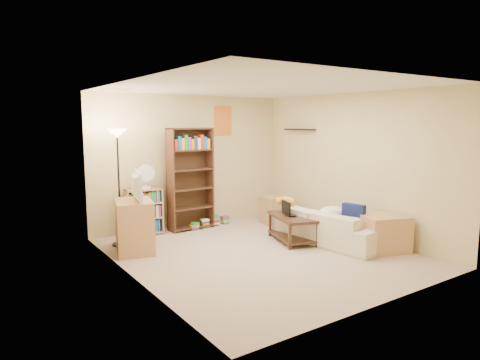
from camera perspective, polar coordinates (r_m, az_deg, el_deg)
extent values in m
plane|color=#BDA58E|center=(6.68, 2.79, -9.66)|extent=(4.50, 4.50, 0.00)
cube|color=beige|center=(8.32, -6.52, 2.54)|extent=(4.00, 0.04, 2.50)
cube|color=beige|center=(4.83, 19.14, -1.57)|extent=(4.00, 0.04, 2.50)
cube|color=beige|center=(5.46, -14.14, -0.35)|extent=(0.04, 4.50, 2.50)
cube|color=beige|center=(7.78, 14.71, 1.98)|extent=(0.04, 4.50, 2.50)
cube|color=silver|center=(6.39, 2.94, 12.25)|extent=(4.00, 4.50, 0.04)
cube|color=red|center=(8.63, -2.30, 7.89)|extent=(0.40, 0.02, 0.58)
cube|color=black|center=(8.60, 7.93, 6.69)|extent=(0.12, 0.80, 0.03)
imported|color=beige|center=(7.28, 11.72, -6.05)|extent=(2.09, 1.17, 0.56)
cube|color=navy|center=(7.06, 14.91, -4.45)|extent=(0.19, 0.38, 0.33)
ellipsoid|color=white|center=(7.37, 12.14, -4.29)|extent=(0.52, 0.37, 0.22)
ellipsoid|color=orange|center=(7.52, 6.34, -2.75)|extent=(0.37, 0.19, 0.14)
sphere|color=orange|center=(7.37, 5.26, -2.79)|extent=(0.12, 0.12, 0.12)
cube|color=#412719|center=(7.23, 7.03, -4.90)|extent=(0.83, 1.12, 0.04)
cube|color=#412719|center=(7.31, 6.99, -7.45)|extent=(0.78, 1.06, 0.03)
cube|color=#412719|center=(6.80, 6.68, -7.45)|extent=(0.04, 0.04, 0.44)
cube|color=#412719|center=(6.99, 10.25, -7.09)|extent=(0.04, 0.04, 0.44)
cube|color=#412719|center=(7.58, 4.03, -5.82)|extent=(0.04, 0.04, 0.44)
cube|color=#412719|center=(7.76, 7.29, -5.55)|extent=(0.04, 0.04, 0.44)
imported|color=black|center=(7.28, 7.18, -4.53)|extent=(0.53, 0.51, 0.03)
cube|color=white|center=(7.20, 6.15, -3.69)|extent=(0.11, 0.32, 0.22)
imported|color=white|center=(7.04, 8.94, -4.71)|extent=(0.11, 0.11, 0.09)
cube|color=black|center=(7.56, 6.79, -4.08)|extent=(0.06, 0.18, 0.02)
cube|color=tan|center=(6.83, -13.90, -5.99)|extent=(0.71, 0.86, 0.80)
imported|color=black|center=(6.71, -14.07, -0.82)|extent=(0.82, 0.48, 0.44)
cube|color=#47271B|center=(7.96, -6.59, 0.11)|extent=(0.86, 0.31, 1.89)
cube|color=tan|center=(7.77, -12.69, -4.19)|extent=(0.66, 0.30, 0.83)
cylinder|color=white|center=(7.69, -12.41, -1.00)|extent=(0.17, 0.17, 0.04)
cylinder|color=white|center=(7.68, -12.44, -0.26)|extent=(0.02, 0.02, 0.17)
cylinder|color=white|center=(7.63, -12.39, 0.90)|extent=(0.30, 0.06, 0.30)
cylinder|color=black|center=(7.32, -15.56, -8.25)|extent=(0.28, 0.28, 0.03)
cylinder|color=black|center=(7.14, -15.81, -1.49)|extent=(0.03, 0.03, 1.78)
cone|color=#FDE1C5|center=(7.05, -16.09, 5.97)|extent=(0.32, 0.32, 0.14)
cube|color=tan|center=(8.47, 4.70, -4.04)|extent=(0.52, 0.52, 0.54)
cube|color=tan|center=(7.07, 18.60, -6.71)|extent=(0.83, 0.76, 0.56)
cube|color=red|center=(8.05, -6.12, -6.17)|extent=(0.16, 0.12, 0.14)
cube|color=#1966B2|center=(8.19, -4.71, -5.80)|extent=(0.16, 0.12, 0.17)
cube|color=gold|center=(8.33, -3.35, -5.44)|extent=(0.16, 0.12, 0.20)
cube|color=#268C33|center=(8.49, -2.04, -5.34)|extent=(0.16, 0.12, 0.15)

